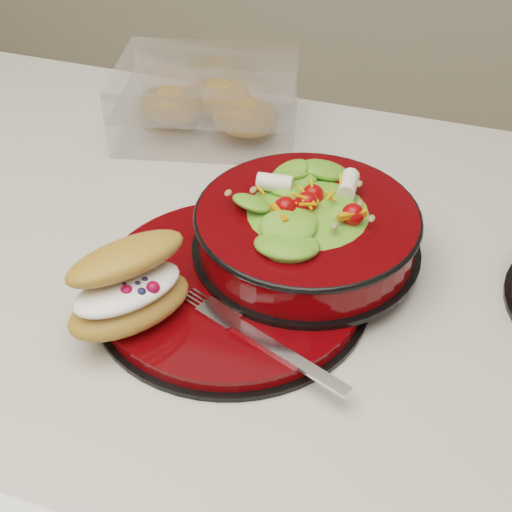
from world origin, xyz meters
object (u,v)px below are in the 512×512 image
(salad_bowl, at_px, (307,222))
(pastry_box, at_px, (209,100))
(fork, at_px, (266,342))
(croissant, at_px, (131,287))
(island_counter, at_px, (254,477))
(dinner_plate, at_px, (232,286))

(salad_bowl, bearing_deg, pastry_box, 130.68)
(fork, bearing_deg, croissant, 113.14)
(croissant, bearing_deg, fork, -52.80)
(island_counter, relative_size, fork, 7.33)
(croissant, bearing_deg, pastry_box, 46.68)
(dinner_plate, xyz_separation_m, pastry_box, (-0.15, 0.31, 0.03))
(dinner_plate, bearing_deg, salad_bowl, 50.51)
(dinner_plate, bearing_deg, pastry_box, 115.34)
(dinner_plate, height_order, croissant, croissant)
(island_counter, height_order, dinner_plate, dinner_plate)
(salad_bowl, xyz_separation_m, fork, (0.00, -0.15, -0.04))
(island_counter, distance_m, croissant, 0.53)
(island_counter, distance_m, pastry_box, 0.57)
(island_counter, height_order, pastry_box, pastry_box)
(island_counter, distance_m, fork, 0.49)
(croissant, bearing_deg, salad_bowl, -5.62)
(island_counter, xyz_separation_m, croissant, (-0.07, -0.15, 0.50))
(salad_bowl, height_order, fork, salad_bowl)
(island_counter, xyz_separation_m, salad_bowl, (0.06, 0.00, 0.50))
(croissant, relative_size, pastry_box, 0.57)
(island_counter, relative_size, salad_bowl, 5.01)
(pastry_box, bearing_deg, fork, -74.85)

